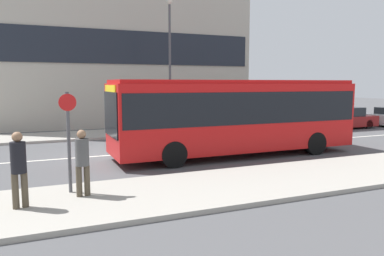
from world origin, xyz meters
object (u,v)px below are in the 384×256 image
city_bus (236,112)px  parked_car_0 (282,122)px  bus_stop_sign (69,134)px  street_lamp (170,53)px  parked_car_1 (344,119)px  pedestrian_near_stop (19,165)px  pedestrian_down_pavement (82,159)px

city_bus → parked_car_0: 8.43m
bus_stop_sign → street_lamp: size_ratio=0.34×
parked_car_0 → parked_car_1: size_ratio=0.92×
pedestrian_near_stop → city_bus: bearing=-162.9°
pedestrian_down_pavement → bus_stop_sign: size_ratio=0.64×
parked_car_0 → pedestrian_down_pavement: pedestrian_down_pavement is taller
bus_stop_sign → street_lamp: street_lamp is taller
bus_stop_sign → parked_car_0: bearing=33.8°
parked_car_0 → pedestrian_near_stop: size_ratio=2.25×
pedestrian_down_pavement → parked_car_0: bearing=29.7°
pedestrian_down_pavement → street_lamp: (6.38, 11.30, 3.67)m
parked_car_1 → bus_stop_sign: bearing=-154.3°
pedestrian_near_stop → bus_stop_sign: (1.18, 0.86, 0.53)m
parked_car_0 → pedestrian_near_stop: 17.33m
pedestrian_down_pavement → pedestrian_near_stop: bearing=-170.8°
city_bus → parked_car_0: bearing=43.2°
pedestrian_down_pavement → bus_stop_sign: (-0.27, 0.46, 0.58)m
city_bus → street_lamp: street_lamp is taller
parked_car_0 → city_bus: bearing=-139.3°
bus_stop_sign → pedestrian_down_pavement: bearing=-59.6°
parked_car_0 → bus_stop_sign: bus_stop_sign is taller
city_bus → parked_car_1: city_bus is taller
pedestrian_down_pavement → street_lamp: street_lamp is taller
pedestrian_down_pavement → street_lamp: size_ratio=0.22×
parked_car_0 → street_lamp: 7.99m
city_bus → pedestrian_near_stop: bearing=-149.7°
parked_car_0 → parked_car_1: bearing=-0.4°
pedestrian_down_pavement → street_lamp: bearing=54.6°
bus_stop_sign → street_lamp: 13.09m
street_lamp → city_bus: bearing=-88.3°
parked_car_1 → street_lamp: size_ratio=0.56×
city_bus → parked_car_0: city_bus is taller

